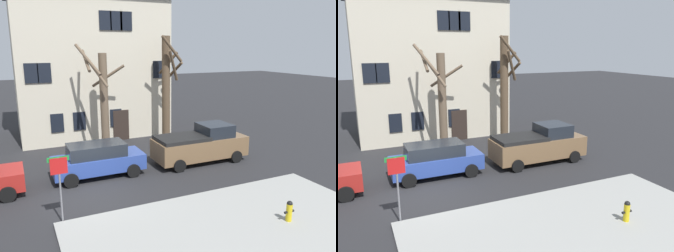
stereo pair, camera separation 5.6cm
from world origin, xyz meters
The scene contains 9 objects.
ground_plane centered at (0.00, 0.00, 0.00)m, with size 120.00×120.00×0.00m, color #262628.
sidewalk_slab centered at (3.94, -5.17, 0.06)m, with size 11.62×6.10×0.12m, color #999993.
building_main centered at (2.67, 11.21, 5.98)m, with size 10.80×6.60×11.73m.
tree_bare_far centered at (2.26, 6.21, 3.35)m, with size 3.03×3.03×6.54m.
tree_bare_end centered at (6.75, 6.64, 3.76)m, with size 1.79×1.96×7.08m.
car_blue_wagon centered at (0.82, 2.01, 0.89)m, with size 4.47×1.99×1.71m.
pickup_truck_brown centered at (6.59, 1.76, 1.02)m, with size 5.27×2.22×2.11m.
fire_hydrant centered at (5.99, -5.62, 0.53)m, with size 0.42×0.22×0.79m.
street_sign_pole centered at (-1.52, -2.05, 1.81)m, with size 0.76×0.07×2.57m.
Camera 2 is at (-2.76, -13.97, 6.35)m, focal length 36.08 mm.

